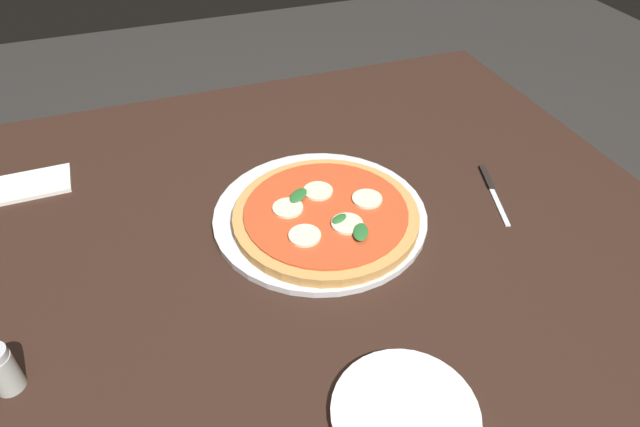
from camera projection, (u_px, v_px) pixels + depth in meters
dining_table at (300, 261)px, 1.02m from camera, size 1.31×1.09×0.73m
serving_tray at (320, 215)px, 0.97m from camera, size 0.37×0.37×0.01m
pizza at (326, 215)px, 0.95m from camera, size 0.32×0.32×0.03m
plate_white at (405, 414)px, 0.68m from camera, size 0.18×0.18×0.01m
napkin at (34, 184)px, 1.05m from camera, size 0.13×0.09×0.01m
knife at (491, 187)px, 1.04m from camera, size 0.06×0.17×0.01m
pepper_shaker at (2, 370)px, 0.69m from camera, size 0.04×0.04×0.07m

